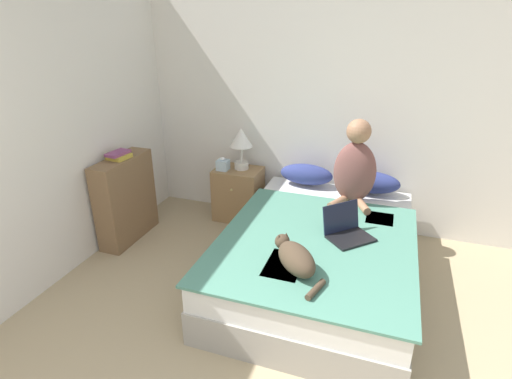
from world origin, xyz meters
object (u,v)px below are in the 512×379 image
at_px(cat_tabby, 295,258).
at_px(pillow_far, 371,182).
at_px(person_sitting, 355,167).
at_px(bookshelf, 126,199).
at_px(pillow_near, 306,174).
at_px(table_lamp, 241,141).
at_px(book_stack_top, 119,155).
at_px(laptop_open, 347,231).
at_px(nightstand, 238,194).
at_px(bed, 318,255).
at_px(tissue_box, 223,165).

bearing_deg(cat_tabby, pillow_far, -57.30).
bearing_deg(person_sitting, bookshelf, -165.96).
bearing_deg(pillow_near, cat_tabby, -80.13).
bearing_deg(person_sitting, table_lamp, 167.59).
xyz_separation_m(bookshelf, book_stack_top, (-0.01, -0.01, 0.46)).
xyz_separation_m(cat_tabby, laptop_open, (0.28, 0.58, -0.05)).
bearing_deg(nightstand, bookshelf, -139.26).
xyz_separation_m(person_sitting, cat_tabby, (-0.23, -1.26, -0.25)).
relative_size(bed, pillow_far, 3.89).
distance_m(bed, cat_tabby, 0.72).
distance_m(tissue_box, book_stack_top, 1.07).
distance_m(pillow_near, person_sitting, 0.62).
bearing_deg(bookshelf, book_stack_top, -128.69).
distance_m(laptop_open, bookshelf, 2.19).
xyz_separation_m(pillow_near, pillow_far, (0.65, 0.00, 0.00)).
bearing_deg(laptop_open, tissue_box, 104.13).
bearing_deg(bed, bookshelf, 177.17).
xyz_separation_m(pillow_far, nightstand, (-1.40, -0.05, -0.31)).
bearing_deg(bed, book_stack_top, 177.40).
distance_m(table_lamp, bookshelf, 1.31).
bearing_deg(bed, nightstand, 140.85).
relative_size(bed, laptop_open, 4.82).
distance_m(cat_tabby, laptop_open, 0.64).
bearing_deg(book_stack_top, bookshelf, 51.31).
relative_size(person_sitting, book_stack_top, 3.32).
relative_size(cat_tabby, nightstand, 0.85).
bearing_deg(cat_tabby, book_stack_top, 26.21).
bearing_deg(pillow_far, laptop_open, -96.39).
bearing_deg(book_stack_top, laptop_open, -3.60).
bearing_deg(nightstand, laptop_open, -35.50).
relative_size(person_sitting, cat_tabby, 1.60).
xyz_separation_m(pillow_far, laptop_open, (-0.11, -0.96, -0.05)).
height_order(bed, bookshelf, bookshelf).
bearing_deg(book_stack_top, tissue_box, 43.17).
distance_m(table_lamp, tissue_box, 0.32).
bearing_deg(table_lamp, bookshelf, -139.16).
bearing_deg(laptop_open, pillow_far, 38.47).
distance_m(bed, tissue_box, 1.51).
xyz_separation_m(laptop_open, nightstand, (-1.29, 0.92, -0.26)).
distance_m(pillow_near, book_stack_top, 1.86).
xyz_separation_m(cat_tabby, tissue_box, (-1.15, 1.43, 0.05)).
bearing_deg(pillow_far, cat_tabby, -104.03).
bearing_deg(laptop_open, table_lamp, 97.80).
distance_m(cat_tabby, bookshelf, 2.05).
bearing_deg(pillow_near, tissue_box, -172.74).
relative_size(pillow_near, person_sitting, 0.69).
distance_m(pillow_far, laptop_open, 0.97).
height_order(cat_tabby, tissue_box, tissue_box).
bearing_deg(bed, pillow_far, 70.37).
relative_size(cat_tabby, table_lamp, 1.10).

